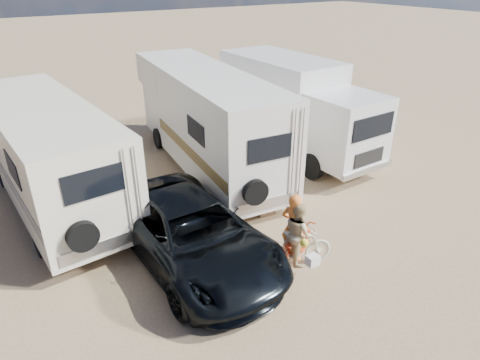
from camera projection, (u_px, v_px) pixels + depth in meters
ground at (339, 270)px, 10.28m from camera, size 140.00×140.00×0.00m
rv_main at (206, 122)px, 14.82m from camera, size 3.30×9.05×3.53m
rv_left at (50, 158)px, 12.44m from camera, size 3.10×8.23×3.18m
box_truck at (297, 109)px, 16.13m from camera, size 2.61×7.33×3.59m
dark_suv at (192, 232)px, 10.32m from camera, size 2.85×5.85×1.60m
bike_man at (292, 246)px, 10.28m from camera, size 2.07×1.44×1.03m
bike_woman at (298, 248)px, 10.19m from camera, size 1.84×1.02×1.06m
rider_man at (293, 234)px, 10.11m from camera, size 0.66×0.77×1.78m
rider_woman at (298, 239)px, 10.07m from camera, size 0.82×0.93×1.60m
bike_parked at (348, 161)px, 15.03m from camera, size 1.71×0.60×0.90m
cooler at (176, 228)px, 11.49m from camera, size 0.72×0.62×0.49m
crate at (264, 208)px, 12.60m from camera, size 0.52×0.52×0.35m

